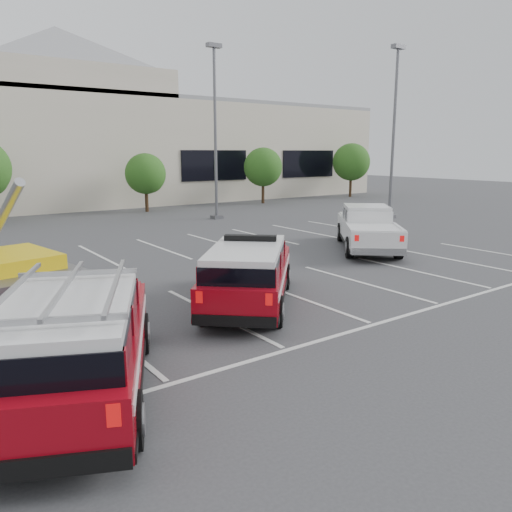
# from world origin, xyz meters

# --- Properties ---
(ground) EXTENTS (120.00, 120.00, 0.00)m
(ground) POSITION_xyz_m (0.00, 0.00, 0.00)
(ground) COLOR #3A3A3D
(ground) RESTS_ON ground
(stall_markings) EXTENTS (23.00, 15.00, 0.01)m
(stall_markings) POSITION_xyz_m (0.00, 4.50, 0.01)
(stall_markings) COLOR silver
(stall_markings) RESTS_ON ground
(convention_building) EXTENTS (60.00, 16.99, 13.20)m
(convention_building) POSITION_xyz_m (0.18, 31.86, 4.72)
(convention_building) COLOR beige
(convention_building) RESTS_ON ground
(tree_mid_right) EXTENTS (2.77, 2.77, 3.99)m
(tree_mid_right) POSITION_xyz_m (5.09, 22.05, 2.50)
(tree_mid_right) COLOR #3F2B19
(tree_mid_right) RESTS_ON ground
(tree_right) EXTENTS (3.07, 3.07, 4.42)m
(tree_right) POSITION_xyz_m (15.09, 22.05, 2.77)
(tree_right) COLOR #3F2B19
(tree_right) RESTS_ON ground
(tree_far_right) EXTENTS (3.37, 3.37, 4.85)m
(tree_far_right) POSITION_xyz_m (25.09, 22.05, 3.04)
(tree_far_right) COLOR #3F2B19
(tree_far_right) RESTS_ON ground
(light_pole_mid) EXTENTS (0.90, 0.60, 10.24)m
(light_pole_mid) POSITION_xyz_m (7.00, 16.00, 5.19)
(light_pole_mid) COLOR #59595E
(light_pole_mid) RESTS_ON ground
(light_pole_right) EXTENTS (0.90, 0.60, 10.24)m
(light_pole_right) POSITION_xyz_m (16.00, 10.00, 5.19)
(light_pole_right) COLOR #59595E
(light_pole_right) RESTS_ON ground
(fire_chief_suv) EXTENTS (4.95, 5.20, 1.86)m
(fire_chief_suv) POSITION_xyz_m (-1.59, 0.17, 0.76)
(fire_chief_suv) COLOR maroon
(fire_chief_suv) RESTS_ON ground
(white_pickup) EXTENTS (5.35, 5.83, 1.81)m
(white_pickup) POSITION_xyz_m (7.10, 3.81, 0.72)
(white_pickup) COLOR silver
(white_pickup) RESTS_ON ground
(ladder_suv) EXTENTS (4.17, 5.75, 2.11)m
(ladder_suv) POSITION_xyz_m (-6.88, -2.46, 0.84)
(ladder_suv) COLOR maroon
(ladder_suv) RESTS_ON ground
(utility_rig) EXTENTS (3.58, 4.47, 3.48)m
(utility_rig) POSITION_xyz_m (-6.82, 3.26, 0.69)
(utility_rig) COLOR #59595E
(utility_rig) RESTS_ON ground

